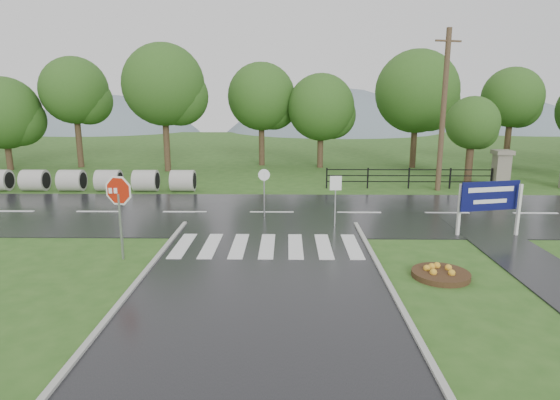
{
  "coord_description": "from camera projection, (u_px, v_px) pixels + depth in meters",
  "views": [
    {
      "loc": [
        0.69,
        -10.77,
        5.21
      ],
      "look_at": [
        0.44,
        6.0,
        1.5
      ],
      "focal_mm": 30.0,
      "sensor_mm": 36.0,
      "label": 1
    }
  ],
  "objects": [
    {
      "name": "walkway",
      "position": [
        523.0,
        258.0,
        15.43
      ],
      "size": [
        2.2,
        11.0,
        0.04
      ],
      "primitive_type": "cube",
      "color": "#272729",
      "rests_on": "ground"
    },
    {
      "name": "fence_west",
      "position": [
        409.0,
        176.0,
        27.0
      ],
      "size": [
        9.58,
        0.08,
        1.2
      ],
      "color": "black",
      "rests_on": "ground"
    },
    {
      "name": "stop_sign",
      "position": [
        119.0,
        199.0,
        14.91
      ],
      "size": [
        1.26,
        0.4,
        2.95
      ],
      "color": "#939399",
      "rests_on": "ground"
    },
    {
      "name": "hills",
      "position": [
        303.0,
        223.0,
        78.41
      ],
      "size": [
        102.0,
        48.0,
        48.0
      ],
      "color": "slate",
      "rests_on": "ground"
    },
    {
      "name": "ground",
      "position": [
        259.0,
        311.0,
        11.65
      ],
      "size": [
        120.0,
        120.0,
        0.0
      ],
      "primitive_type": "plane",
      "color": "#2D561C",
      "rests_on": "ground"
    },
    {
      "name": "culvert_pipes",
      "position": [
        72.0,
        180.0,
        26.33
      ],
      "size": [
        13.9,
        1.2,
        1.2
      ],
      "color": "#9E9B93",
      "rests_on": "ground"
    },
    {
      "name": "reg_sign_round",
      "position": [
        264.0,
        187.0,
        20.29
      ],
      "size": [
        0.5,
        0.08,
        2.17
      ],
      "color": "#939399",
      "rests_on": "ground"
    },
    {
      "name": "entrance_tree_left",
      "position": [
        473.0,
        123.0,
        27.77
      ],
      "size": [
        3.13,
        3.13,
        5.27
      ],
      "color": "#3D2B1C",
      "rests_on": "ground"
    },
    {
      "name": "flower_bed",
      "position": [
        441.0,
        273.0,
        13.78
      ],
      "size": [
        1.69,
        1.69,
        0.34
      ],
      "color": "#332111",
      "rests_on": "ground"
    },
    {
      "name": "treeline",
      "position": [
        291.0,
        168.0,
        35.07
      ],
      "size": [
        83.2,
        5.2,
        10.0
      ],
      "color": "#244D18",
      "rests_on": "ground"
    },
    {
      "name": "crosswalk",
      "position": [
        267.0,
        246.0,
        16.52
      ],
      "size": [
        6.5,
        2.8,
        0.02
      ],
      "color": "silver",
      "rests_on": "ground"
    },
    {
      "name": "reg_sign_small",
      "position": [
        336.0,
        191.0,
        18.76
      ],
      "size": [
        0.47,
        0.06,
        2.12
      ],
      "color": "#939399",
      "rests_on": "ground"
    },
    {
      "name": "main_road",
      "position": [
        272.0,
        213.0,
        21.41
      ],
      "size": [
        90.0,
        8.0,
        0.04
      ],
      "primitive_type": "cube",
      "color": "black",
      "rests_on": "ground"
    },
    {
      "name": "pillar_west",
      "position": [
        501.0,
        169.0,
        26.83
      ],
      "size": [
        1.0,
        1.0,
        2.24
      ],
      "color": "gray",
      "rests_on": "ground"
    },
    {
      "name": "estate_billboard",
      "position": [
        490.0,
        199.0,
        17.57
      ],
      "size": [
        2.38,
        0.63,
        2.13
      ],
      "color": "silver",
      "rests_on": "ground"
    },
    {
      "name": "utility_pole_east",
      "position": [
        443.0,
        110.0,
        25.68
      ],
      "size": [
        1.53,
        0.53,
        8.81
      ],
      "color": "#473523",
      "rests_on": "ground"
    }
  ]
}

